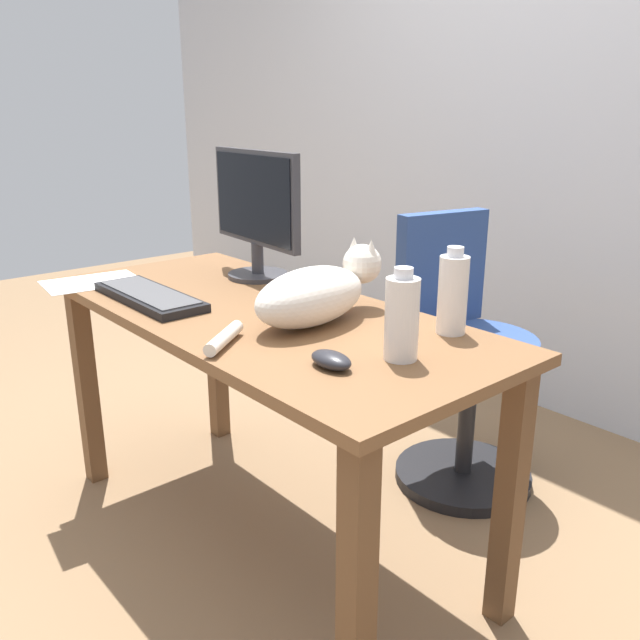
{
  "coord_description": "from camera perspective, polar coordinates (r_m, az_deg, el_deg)",
  "views": [
    {
      "loc": [
        1.45,
        -1.02,
        1.28
      ],
      "look_at": [
        0.33,
        -0.06,
        0.81
      ],
      "focal_mm": 36.77,
      "sensor_mm": 36.0,
      "label": 1
    }
  ],
  "objects": [
    {
      "name": "office_chair",
      "position": [
        2.35,
        12.12,
        -4.19
      ],
      "size": [
        0.49,
        0.48,
        0.95
      ],
      "color": "black",
      "rests_on": "ground_plane"
    },
    {
      "name": "computer_mouse",
      "position": [
        1.42,
        0.98,
        -3.49
      ],
      "size": [
        0.11,
        0.06,
        0.04
      ],
      "primitive_type": "ellipsoid",
      "color": "#232328",
      "rests_on": "desk"
    },
    {
      "name": "keyboard",
      "position": [
        1.99,
        -14.63,
        2.02
      ],
      "size": [
        0.44,
        0.15,
        0.03
      ],
      "color": "black",
      "rests_on": "desk"
    },
    {
      "name": "monitor",
      "position": [
        2.17,
        -5.62,
        9.55
      ],
      "size": [
        0.48,
        0.2,
        0.41
      ],
      "color": "#333338",
      "rests_on": "desk"
    },
    {
      "name": "water_bottle",
      "position": [
        1.65,
        11.47,
        2.26
      ],
      "size": [
        0.07,
        0.07,
        0.22
      ],
      "color": "silver",
      "rests_on": "desk"
    },
    {
      "name": "paper_sheet",
      "position": [
        2.26,
        -19.22,
        3.14
      ],
      "size": [
        0.24,
        0.32,
        0.0
      ],
      "primitive_type": "cube",
      "rotation": [
        0.0,
        0.0,
        -0.12
      ],
      "color": "white",
      "rests_on": "desk"
    },
    {
      "name": "ground_plane",
      "position": [
        2.19,
        -4.71,
        -18.17
      ],
      "size": [
        8.0,
        8.0,
        0.0
      ],
      "primitive_type": "plane",
      "color": "#846647"
    },
    {
      "name": "desk",
      "position": [
        1.89,
        -5.19,
        -2.38
      ],
      "size": [
        1.48,
        0.65,
        0.75
      ],
      "color": "brown",
      "rests_on": "ground_plane"
    },
    {
      "name": "back_wall",
      "position": [
        2.93,
        20.6,
        17.09
      ],
      "size": [
        6.0,
        0.04,
        2.6
      ],
      "primitive_type": "cube",
      "color": "silver",
      "rests_on": "ground_plane"
    },
    {
      "name": "cat",
      "position": [
        1.71,
        -0.32,
        2.41
      ],
      "size": [
        0.22,
        0.61,
        0.2
      ],
      "color": "silver",
      "rests_on": "desk"
    },
    {
      "name": "spray_bottle",
      "position": [
        1.46,
        7.14,
        0.21
      ],
      "size": [
        0.08,
        0.08,
        0.21
      ],
      "color": "silver",
      "rests_on": "desk"
    }
  ]
}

